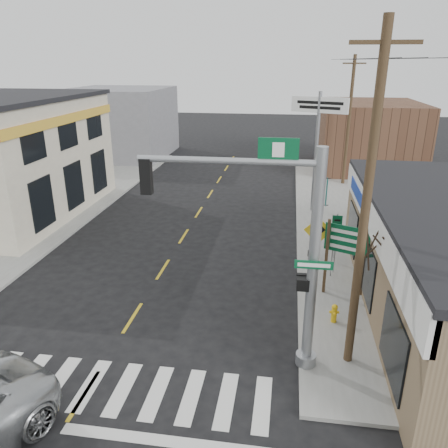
# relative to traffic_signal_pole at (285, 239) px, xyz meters

# --- Properties ---
(ground) EXTENTS (140.00, 140.00, 0.00)m
(ground) POSITION_rel_traffic_signal_pole_xyz_m (-5.38, -2.17, -4.21)
(ground) COLOR black
(ground) RESTS_ON ground
(sidewalk_right) EXTENTS (6.00, 38.00, 0.13)m
(sidewalk_right) POSITION_rel_traffic_signal_pole_xyz_m (3.62, 10.83, -4.14)
(sidewalk_right) COLOR gray
(sidewalk_right) RESTS_ON ground
(sidewalk_left) EXTENTS (6.00, 38.00, 0.13)m
(sidewalk_left) POSITION_rel_traffic_signal_pole_xyz_m (-14.38, 10.83, -4.14)
(sidewalk_left) COLOR gray
(sidewalk_left) RESTS_ON ground
(center_line) EXTENTS (0.12, 56.00, 0.01)m
(center_line) POSITION_rel_traffic_signal_pole_xyz_m (-5.38, 5.83, -4.20)
(center_line) COLOR gold
(center_line) RESTS_ON ground
(crosswalk) EXTENTS (11.00, 2.20, 0.01)m
(crosswalk) POSITION_rel_traffic_signal_pole_xyz_m (-5.38, -1.77, -4.20)
(crosswalk) COLOR silver
(crosswalk) RESTS_ON ground
(bldg_distant_right) EXTENTS (8.00, 10.00, 5.60)m
(bldg_distant_right) POSITION_rel_traffic_signal_pole_xyz_m (6.62, 27.83, -1.41)
(bldg_distant_right) COLOR brown
(bldg_distant_right) RESTS_ON ground
(bldg_distant_left) EXTENTS (9.00, 10.00, 6.40)m
(bldg_distant_left) POSITION_rel_traffic_signal_pole_xyz_m (-16.38, 29.83, -1.01)
(bldg_distant_left) COLOR slate
(bldg_distant_left) RESTS_ON ground
(traffic_signal_pole) EXTENTS (5.42, 0.40, 6.86)m
(traffic_signal_pole) POSITION_rel_traffic_signal_pole_xyz_m (0.00, 0.00, 0.00)
(traffic_signal_pole) COLOR #919599
(traffic_signal_pole) RESTS_ON sidewalk_right
(guide_sign) EXTENTS (1.77, 0.14, 3.10)m
(guide_sign) POSITION_rel_traffic_signal_pole_xyz_m (2.35, 4.56, -2.09)
(guide_sign) COLOR #483521
(guide_sign) RESTS_ON sidewalk_right
(fire_hydrant) EXTENTS (0.22, 0.22, 0.70)m
(fire_hydrant) POSITION_rel_traffic_signal_pole_xyz_m (1.85, 2.46, -3.70)
(fire_hydrant) COLOR gold
(fire_hydrant) RESTS_ON sidewalk_right
(ped_crossing_sign) EXTENTS (1.14, 0.08, 2.94)m
(ped_crossing_sign) POSITION_rel_traffic_signal_pole_xyz_m (1.29, 5.25, -2.08)
(ped_crossing_sign) COLOR gray
(ped_crossing_sign) RESTS_ON sidewalk_right
(lamp_post) EXTENTS (0.62, 0.49, 4.77)m
(lamp_post) POSITION_rel_traffic_signal_pole_xyz_m (1.31, 7.99, -1.30)
(lamp_post) COLOR black
(lamp_post) RESTS_ON sidewalk_right
(dance_center_sign) EXTENTS (3.34, 0.21, 7.10)m
(dance_center_sign) POSITION_rel_traffic_signal_pole_xyz_m (1.56, 14.91, 1.24)
(dance_center_sign) COLOR gray
(dance_center_sign) RESTS_ON sidewalk_right
(bare_tree) EXTENTS (2.28, 2.28, 4.56)m
(bare_tree) POSITION_rel_traffic_signal_pole_xyz_m (3.24, 2.06, -0.49)
(bare_tree) COLOR black
(bare_tree) RESTS_ON sidewalk_right
(shrub_front) EXTENTS (1.41, 1.41, 1.06)m
(shrub_front) POSITION_rel_traffic_signal_pole_xyz_m (4.09, 1.66, -3.55)
(shrub_front) COLOR #203C1B
(shrub_front) RESTS_ON sidewalk_right
(shrub_back) EXTENTS (1.16, 1.16, 0.87)m
(shrub_back) POSITION_rel_traffic_signal_pole_xyz_m (5.62, 4.08, -3.65)
(shrub_back) COLOR #153314
(shrub_back) RESTS_ON sidewalk_right
(utility_pole_near) EXTENTS (1.70, 0.25, 9.76)m
(utility_pole_near) POSITION_rel_traffic_signal_pole_xyz_m (2.12, 0.39, 0.92)
(utility_pole_near) COLOR #493F26
(utility_pole_near) RESTS_ON sidewalk_right
(utility_pole_far) EXTENTS (1.59, 0.24, 9.13)m
(utility_pole_far) POSITION_rel_traffic_signal_pole_xyz_m (4.12, 21.70, 0.60)
(utility_pole_far) COLOR #3D2E1E
(utility_pole_far) RESTS_ON sidewalk_right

